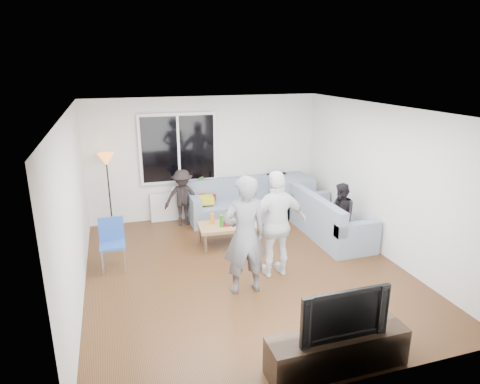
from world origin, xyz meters
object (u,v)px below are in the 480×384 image
object	(u,v)px
sofa_back_section	(242,200)
spectator_right	(341,214)
coffee_table	(229,234)
television	(340,310)
sofa_right_section	(331,216)
player_right	(277,224)
tv_console	(337,351)
spectator_back	(183,198)
floor_lamp	(109,192)
player_left	(245,235)
side_chair	(113,246)

from	to	relation	value
sofa_back_section	spectator_right	distance (m)	2.24
coffee_table	television	bearing A→B (deg)	-86.17
sofa_right_section	player_right	xyz separation A→B (m)	(-1.59, -1.09, 0.43)
sofa_back_section	coffee_table	bearing A→B (deg)	-117.94
tv_console	spectator_back	bearing A→B (deg)	100.22
spectator_back	player_right	bearing A→B (deg)	-65.15
player_right	floor_lamp	bearing A→B (deg)	-50.51
player_left	spectator_back	size ratio (longest dim) A/B	1.51
floor_lamp	television	size ratio (longest dim) A/B	1.54
tv_console	television	size ratio (longest dim) A/B	1.58
floor_lamp	tv_console	distance (m)	5.54
coffee_table	tv_console	bearing A→B (deg)	-86.17
sofa_right_section	side_chair	xyz separation A→B (m)	(-4.07, -0.18, 0.01)
side_chair	television	bearing A→B (deg)	-53.00
coffee_table	player_right	world-z (taller)	player_right
floor_lamp	tv_console	xyz separation A→B (m)	(2.30, -5.01, -0.56)
sofa_back_section	player_left	xyz separation A→B (m)	(-0.89, -2.90, 0.47)
spectator_back	tv_console	xyz separation A→B (m)	(0.87, -4.80, -0.37)
floor_lamp	spectator_back	bearing A→B (deg)	-8.22
side_chair	player_right	size ratio (longest dim) A/B	0.50
side_chair	television	size ratio (longest dim) A/B	0.85
player_right	sofa_back_section	bearing A→B (deg)	-97.66
player_left	player_right	size ratio (longest dim) A/B	1.04
spectator_back	tv_console	distance (m)	4.89
player_left	tv_console	size ratio (longest dim) A/B	1.11
sofa_right_section	television	size ratio (longest dim) A/B	1.97
side_chair	television	xyz separation A→B (m)	(2.30, -3.13, 0.30)
coffee_table	spectator_back	size ratio (longest dim) A/B	0.93
sofa_back_section	television	size ratio (longest dim) A/B	2.27
floor_lamp	spectator_right	xyz separation A→B (m)	(4.07, -2.03, -0.20)
sofa_back_section	sofa_right_section	xyz separation A→B (m)	(1.35, -1.46, 0.00)
coffee_table	side_chair	xyz separation A→B (m)	(-2.07, -0.40, 0.23)
sofa_right_section	tv_console	world-z (taller)	sofa_right_section
coffee_table	tv_console	size ratio (longest dim) A/B	0.69
player_left	spectator_back	bearing A→B (deg)	-82.27
floor_lamp	player_left	xyz separation A→B (m)	(1.84, -3.13, 0.11)
floor_lamp	player_right	world-z (taller)	player_right
sofa_back_section	player_left	size ratio (longest dim) A/B	1.29
sofa_right_section	floor_lamp	distance (m)	4.42
coffee_table	player_left	distance (m)	1.81
player_right	spectator_back	xyz separation A→B (m)	(-1.04, 2.58, -0.26)
sofa_right_section	side_chair	distance (m)	4.07
sofa_right_section	television	bearing A→B (deg)	151.92
player_left	floor_lamp	bearing A→B (deg)	-59.65
floor_lamp	player_right	distance (m)	3.73
coffee_table	spectator_back	bearing A→B (deg)	116.40
sofa_right_section	television	world-z (taller)	television
sofa_right_section	side_chair	size ratio (longest dim) A/B	2.33
spectator_back	tv_console	bearing A→B (deg)	-76.95
side_chair	player_left	bearing A→B (deg)	-33.79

